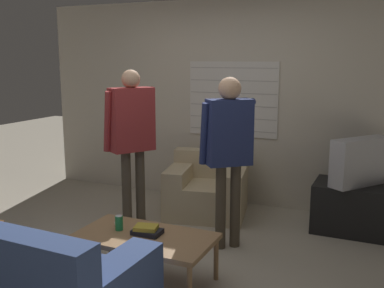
{
  "coord_description": "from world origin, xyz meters",
  "views": [
    {
      "loc": [
        1.92,
        -3.32,
        1.82
      ],
      "look_at": [
        0.16,
        0.62,
        1.0
      ],
      "focal_mm": 42.0,
      "sensor_mm": 36.0,
      "label": 1
    }
  ],
  "objects": [
    {
      "name": "ground_plane",
      "position": [
        0.0,
        0.0,
        0.0
      ],
      "size": [
        16.0,
        16.0,
        0.0
      ],
      "primitive_type": "plane",
      "color": "#B2A893"
    },
    {
      "name": "wall_back",
      "position": [
        0.0,
        2.03,
        1.28
      ],
      "size": [
        5.2,
        0.08,
        2.55
      ],
      "color": "beige",
      "rests_on": "ground_plane"
    },
    {
      "name": "couch_blue",
      "position": [
        -0.39,
        -1.25,
        0.31
      ],
      "size": [
        1.9,
        0.93,
        0.85
      ],
      "rotation": [
        0.0,
        0.0,
        -0.03
      ],
      "color": "#384C7F",
      "rests_on": "ground_plane"
    },
    {
      "name": "armchair_beige",
      "position": [
        -0.01,
        1.43,
        0.3
      ],
      "size": [
        1.03,
        0.93,
        0.73
      ],
      "rotation": [
        0.0,
        0.0,
        3.35
      ],
      "color": "#C6B289",
      "rests_on": "ground_plane"
    },
    {
      "name": "coffee_table",
      "position": [
        0.15,
        -0.32,
        0.37
      ],
      "size": [
        1.13,
        0.62,
        0.4
      ],
      "color": "#9E754C",
      "rests_on": "ground_plane"
    },
    {
      "name": "tv_stand",
      "position": [
        1.67,
        1.55,
        0.26
      ],
      "size": [
        0.9,
        0.55,
        0.52
      ],
      "color": "black",
      "rests_on": "ground_plane"
    },
    {
      "name": "tv",
      "position": [
        1.66,
        1.55,
        0.77
      ],
      "size": [
        0.59,
        0.7,
        0.49
      ],
      "rotation": [
        0.0,
        0.0,
        4.08
      ],
      "color": "#B2B2B7",
      "rests_on": "tv_stand"
    },
    {
      "name": "person_left_standing",
      "position": [
        -0.54,
        0.63,
        1.09
      ],
      "size": [
        0.61,
        0.81,
        1.71
      ],
      "rotation": [
        0.0,
        0.0,
        1.0
      ],
      "color": "#4C4233",
      "rests_on": "ground_plane"
    },
    {
      "name": "person_right_standing",
      "position": [
        0.53,
        0.62,
        1.05
      ],
      "size": [
        0.51,
        0.83,
        1.66
      ],
      "rotation": [
        0.0,
        0.0,
        0.71
      ],
      "color": "#4C4233",
      "rests_on": "ground_plane"
    },
    {
      "name": "book_stack",
      "position": [
        0.16,
        -0.29,
        0.44
      ],
      "size": [
        0.24,
        0.17,
        0.07
      ],
      "color": "black",
      "rests_on": "coffee_table"
    },
    {
      "name": "soda_can",
      "position": [
        -0.1,
        -0.31,
        0.47
      ],
      "size": [
        0.07,
        0.07,
        0.13
      ],
      "color": "#238E47",
      "rests_on": "coffee_table"
    },
    {
      "name": "spare_remote",
      "position": [
        -0.15,
        -0.25,
        0.42
      ],
      "size": [
        0.12,
        0.12,
        0.02
      ],
      "rotation": [
        0.0,
        0.0,
        0.74
      ],
      "color": "white",
      "rests_on": "coffee_table"
    }
  ]
}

